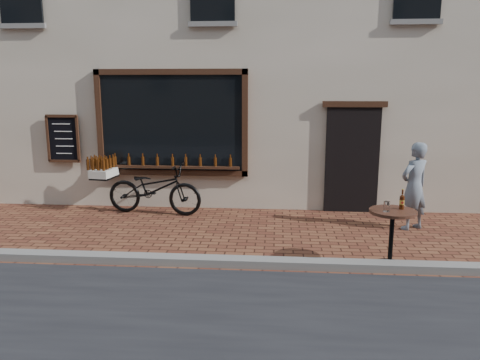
{
  "coord_description": "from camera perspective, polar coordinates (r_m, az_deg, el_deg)",
  "views": [
    {
      "loc": [
        0.35,
        -6.34,
        2.63
      ],
      "look_at": [
        -0.26,
        1.2,
        1.1
      ],
      "focal_mm": 35.0,
      "sensor_mm": 36.0,
      "label": 1
    }
  ],
  "objects": [
    {
      "name": "ground",
      "position": [
        6.87,
        1.41,
        -11.07
      ],
      "size": [
        90.0,
        90.0,
        0.0
      ],
      "primitive_type": "plane",
      "color": "#53281A",
      "rests_on": "ground"
    },
    {
      "name": "kerb",
      "position": [
        7.03,
        1.5,
        -10.0
      ],
      "size": [
        90.0,
        0.25,
        0.12
      ],
      "primitive_type": "cube",
      "color": "slate",
      "rests_on": "ground"
    },
    {
      "name": "cargo_bicycle",
      "position": [
        9.86,
        -10.64,
        -0.98
      ],
      "size": [
        2.45,
        0.95,
        1.13
      ],
      "rotation": [
        0.0,
        0.0,
        1.45
      ],
      "color": "black",
      "rests_on": "ground"
    },
    {
      "name": "bistro_table",
      "position": [
        7.19,
        18.06,
        -5.42
      ],
      "size": [
        0.67,
        0.67,
        1.16
      ],
      "color": "black",
      "rests_on": "ground"
    },
    {
      "name": "pedestrian",
      "position": [
        9.17,
        20.47,
        -0.71
      ],
      "size": [
        0.71,
        0.65,
        1.63
      ],
      "primitive_type": "imported",
      "rotation": [
        0.0,
        0.0,
        3.71
      ],
      "color": "slate",
      "rests_on": "ground"
    }
  ]
}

